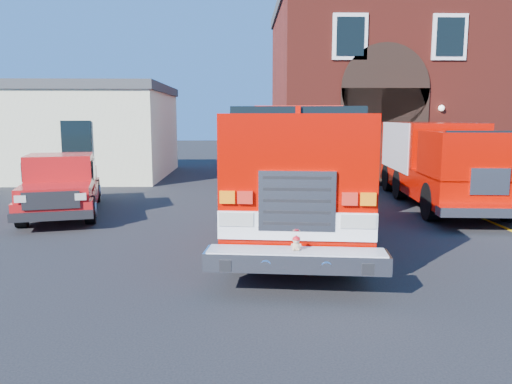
{
  "coord_description": "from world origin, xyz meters",
  "views": [
    {
      "loc": [
        -0.26,
        -11.42,
        2.84
      ],
      "look_at": [
        0.0,
        -1.2,
        1.3
      ],
      "focal_mm": 35.0,
      "sensor_mm": 36.0,
      "label": 1
    }
  ],
  "objects_px": {
    "side_building": "(62,130)",
    "pickup_truck": "(62,185)",
    "secondary_truck": "(441,160)",
    "fire_engine": "(298,167)",
    "fire_station": "(426,89)"
  },
  "relations": [
    {
      "from": "fire_station",
      "to": "pickup_truck",
      "type": "relative_size",
      "value": 2.65
    },
    {
      "from": "pickup_truck",
      "to": "fire_station",
      "type": "bearing_deg",
      "value": 36.18
    },
    {
      "from": "fire_engine",
      "to": "secondary_truck",
      "type": "distance_m",
      "value": 6.18
    },
    {
      "from": "side_building",
      "to": "fire_engine",
      "type": "xyz_separation_m",
      "value": [
        10.13,
        -11.87,
        -0.62
      ]
    },
    {
      "from": "fire_station",
      "to": "pickup_truck",
      "type": "xyz_separation_m",
      "value": [
        -14.6,
        -10.68,
        -3.41
      ]
    },
    {
      "from": "fire_station",
      "to": "secondary_truck",
      "type": "bearing_deg",
      "value": -106.71
    },
    {
      "from": "fire_engine",
      "to": "pickup_truck",
      "type": "height_order",
      "value": "fire_engine"
    },
    {
      "from": "pickup_truck",
      "to": "secondary_truck",
      "type": "distance_m",
      "value": 11.9
    },
    {
      "from": "side_building",
      "to": "pickup_truck",
      "type": "xyz_separation_m",
      "value": [
        3.39,
        -9.69,
        -1.36
      ]
    },
    {
      "from": "fire_engine",
      "to": "side_building",
      "type": "bearing_deg",
      "value": 130.47
    },
    {
      "from": "side_building",
      "to": "pickup_truck",
      "type": "bearing_deg",
      "value": -70.74
    },
    {
      "from": "secondary_truck",
      "to": "pickup_truck",
      "type": "bearing_deg",
      "value": -173.46
    },
    {
      "from": "fire_engine",
      "to": "secondary_truck",
      "type": "relative_size",
      "value": 1.22
    },
    {
      "from": "pickup_truck",
      "to": "side_building",
      "type": "bearing_deg",
      "value": 109.26
    },
    {
      "from": "side_building",
      "to": "pickup_truck",
      "type": "distance_m",
      "value": 10.36
    }
  ]
}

